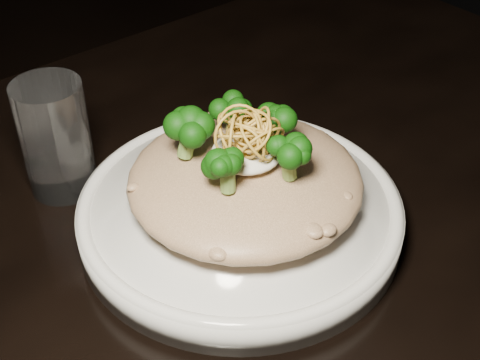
# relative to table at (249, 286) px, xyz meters

# --- Properties ---
(table) EXTENTS (1.10, 0.80, 0.75)m
(table) POSITION_rel_table_xyz_m (0.00, 0.00, 0.00)
(table) COLOR black
(table) RESTS_ON ground
(plate) EXTENTS (0.29, 0.29, 0.03)m
(plate) POSITION_rel_table_xyz_m (-0.01, 0.00, 0.10)
(plate) COLOR silver
(plate) RESTS_ON table
(risotto) EXTENTS (0.21, 0.21, 0.05)m
(risotto) POSITION_rel_table_xyz_m (-0.00, 0.00, 0.14)
(risotto) COLOR brown
(risotto) RESTS_ON plate
(broccoli) EXTENTS (0.13, 0.13, 0.05)m
(broccoli) POSITION_rel_table_xyz_m (-0.01, 0.00, 0.18)
(broccoli) COLOR black
(broccoli) RESTS_ON risotto
(cheese) EXTENTS (0.06, 0.06, 0.02)m
(cheese) POSITION_rel_table_xyz_m (-0.00, 0.00, 0.17)
(cheese) COLOR white
(cheese) RESTS_ON risotto
(shallots) EXTENTS (0.06, 0.06, 0.04)m
(shallots) POSITION_rel_table_xyz_m (-0.00, -0.00, 0.19)
(shallots) COLOR olive
(shallots) RESTS_ON cheese
(drinking_glass) EXTENTS (0.07, 0.07, 0.11)m
(drinking_glass) POSITION_rel_table_xyz_m (-0.10, 0.16, 0.14)
(drinking_glass) COLOR silver
(drinking_glass) RESTS_ON table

